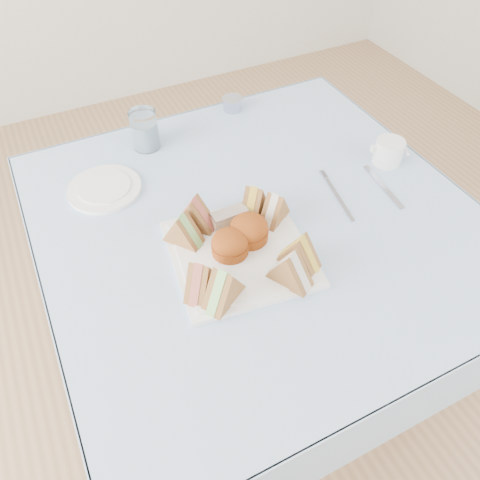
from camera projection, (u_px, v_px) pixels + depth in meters
name	position (u px, v px, depth m)	size (l,w,h in m)	color
floor	(253.00, 367.00, 1.67)	(4.00, 4.00, 0.00)	#9E7751
table	(256.00, 307.00, 1.40)	(0.90, 0.90, 0.74)	brown
tablecloth	(260.00, 218.00, 1.12)	(1.02, 1.02, 0.01)	#A4BAE7
serving_plate	(240.00, 254.00, 1.03)	(0.30, 0.30, 0.01)	white
sandwich_fl_a	(200.00, 277.00, 0.93)	(0.09, 0.04, 0.08)	olive
sandwich_fl_b	(223.00, 285.00, 0.91)	(0.10, 0.05, 0.09)	olive
sandwich_fr_a	(300.00, 250.00, 0.98)	(0.09, 0.04, 0.08)	olive
sandwich_fr_b	(291.00, 267.00, 0.94)	(0.10, 0.04, 0.08)	olive
sandwich_bl_a	(183.00, 228.00, 1.02)	(0.09, 0.04, 0.08)	olive
sandwich_bl_b	(195.00, 213.00, 1.05)	(0.10, 0.05, 0.09)	olive
sandwich_br_a	(275.00, 207.00, 1.07)	(0.09, 0.04, 0.08)	olive
sandwich_br_b	(254.00, 200.00, 1.09)	(0.09, 0.04, 0.08)	olive
scone_left	(230.00, 244.00, 1.01)	(0.08, 0.08, 0.06)	maroon
scone_right	(249.00, 229.00, 1.04)	(0.09, 0.09, 0.06)	maroon
pastry_slice	(230.00, 218.00, 1.07)	(0.08, 0.03, 0.04)	tan
side_plate	(105.00, 189.00, 1.18)	(0.18, 0.18, 0.01)	white
water_glass	(145.00, 130.00, 1.28)	(0.07, 0.07, 0.11)	white
tea_strainer	(232.00, 104.00, 1.43)	(0.06, 0.06, 0.04)	#AEB1CA
knife	(383.00, 187.00, 1.19)	(0.01, 0.18, 0.00)	#AEB1CA
fork	(339.00, 199.00, 1.16)	(0.01, 0.16, 0.00)	#AEB1CA
creamer_jug	(389.00, 152.00, 1.24)	(0.08, 0.08, 0.07)	white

